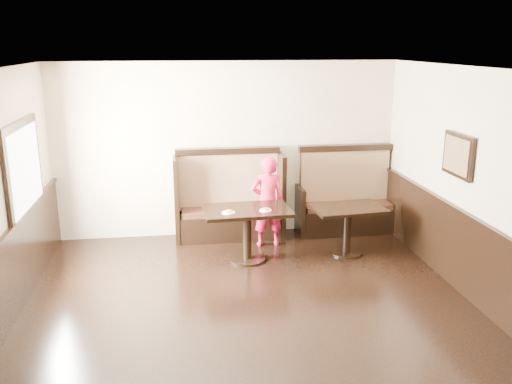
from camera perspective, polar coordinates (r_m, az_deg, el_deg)
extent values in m
plane|color=black|center=(5.97, 0.44, -15.51)|extent=(7.00, 7.00, 0.00)
plane|color=beige|center=(8.76, -3.04, 4.44)|extent=(5.50, 0.00, 5.50)
plane|color=white|center=(5.13, 0.51, 12.40)|extent=(7.00, 7.00, 0.00)
cube|color=black|center=(6.67, 24.50, -8.70)|extent=(0.05, 6.90, 1.00)
cube|color=black|center=(7.38, -23.30, 2.28)|extent=(0.05, 1.50, 1.20)
cube|color=white|center=(7.37, -23.07, 2.30)|extent=(0.01, 1.30, 1.00)
cube|color=black|center=(7.30, 20.50, 3.64)|extent=(0.04, 0.70, 0.55)
cube|color=olive|center=(7.29, 20.33, 3.64)|extent=(0.01, 0.60, 0.45)
cube|color=black|center=(8.80, -2.76, -3.54)|extent=(1.60, 0.50, 0.42)
cube|color=#351B11|center=(8.72, -2.78, -1.98)|extent=(1.54, 0.46, 0.09)
cube|color=#47110E|center=(8.80, -2.95, 1.16)|extent=(1.60, 0.12, 0.92)
cube|color=black|center=(8.69, -2.99, 4.35)|extent=(1.68, 0.16, 0.10)
cube|color=black|center=(8.72, -8.36, -0.63)|extent=(0.07, 0.72, 1.36)
cube|color=black|center=(8.87, 2.55, -0.20)|extent=(0.07, 0.72, 1.36)
cube|color=black|center=(9.18, 9.46, -2.92)|extent=(1.50, 0.50, 0.42)
cube|color=#351B11|center=(9.10, 9.53, -1.42)|extent=(1.44, 0.46, 0.09)
cube|color=#47110E|center=(9.18, 9.26, 1.58)|extent=(1.50, 0.12, 0.92)
cube|color=black|center=(9.08, 9.40, 4.65)|extent=(1.58, 0.16, 0.10)
cube|color=black|center=(9.01, 4.53, -1.83)|extent=(0.07, 0.72, 0.80)
cube|color=black|center=(9.48, 13.89, -1.37)|extent=(0.07, 0.72, 0.80)
cube|color=black|center=(7.73, -0.95, -1.96)|extent=(1.26, 0.82, 0.05)
cylinder|color=black|center=(7.86, -0.93, -4.67)|extent=(0.12, 0.12, 0.72)
cylinder|color=black|center=(7.98, -0.92, -7.05)|extent=(0.53, 0.53, 0.03)
cube|color=black|center=(8.12, 9.66, -1.72)|extent=(1.10, 0.78, 0.05)
cylinder|color=black|center=(8.23, 9.55, -4.12)|extent=(0.11, 0.11, 0.67)
cylinder|color=black|center=(8.35, 9.45, -6.25)|extent=(0.50, 0.50, 0.03)
imported|color=red|center=(8.33, 1.23, -1.01)|extent=(0.52, 0.35, 1.42)
cylinder|color=white|center=(7.55, -2.91, -2.16)|extent=(0.19, 0.19, 0.01)
cylinder|color=tan|center=(7.55, -2.92, -2.06)|extent=(0.11, 0.11, 0.02)
cylinder|color=#EABA54|center=(7.54, -2.92, -1.98)|extent=(0.10, 0.10, 0.01)
cylinder|color=white|center=(7.64, 1.00, -1.93)|extent=(0.18, 0.18, 0.01)
cylinder|color=tan|center=(7.63, 1.00, -1.84)|extent=(0.11, 0.11, 0.01)
cylinder|color=#EABA54|center=(7.63, 1.00, -1.77)|extent=(0.09, 0.09, 0.01)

